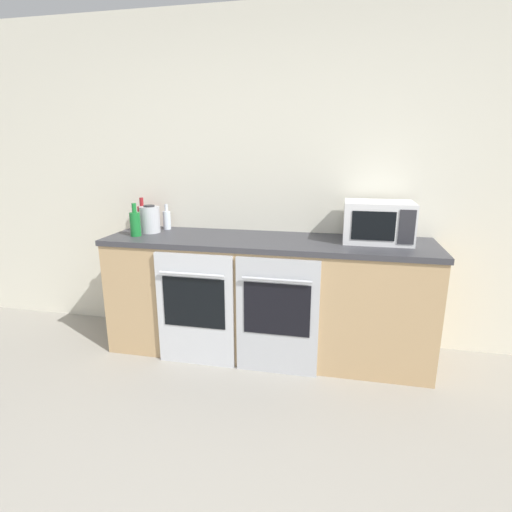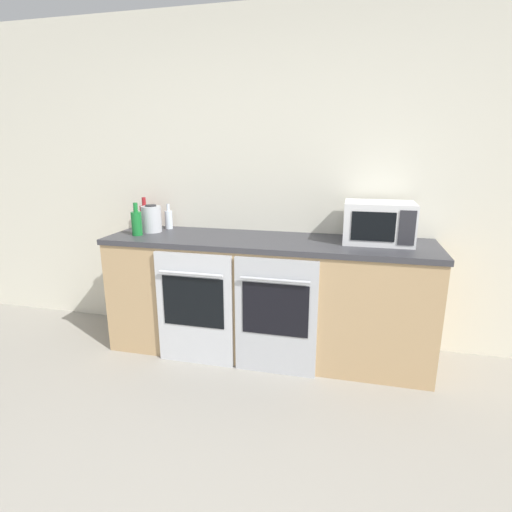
{
  "view_description": "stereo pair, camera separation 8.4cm",
  "coord_description": "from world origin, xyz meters",
  "views": [
    {
      "loc": [
        0.52,
        -0.79,
        1.56
      ],
      "look_at": [
        -0.08,
        2.07,
        0.77
      ],
      "focal_mm": 28.0,
      "sensor_mm": 36.0,
      "label": 1
    },
    {
      "loc": [
        0.6,
        -0.77,
        1.56
      ],
      "look_at": [
        -0.08,
        2.07,
        0.77
      ],
      "focal_mm": 28.0,
      "sensor_mm": 36.0,
      "label": 2
    }
  ],
  "objects": [
    {
      "name": "wall_back",
      "position": [
        0.0,
        2.41,
        1.3
      ],
      "size": [
        10.0,
        0.06,
        2.6
      ],
      "color": "silver",
      "rests_on": "ground_plane"
    },
    {
      "name": "counter_back",
      "position": [
        0.0,
        2.07,
        0.46
      ],
      "size": [
        2.45,
        0.64,
        0.91
      ],
      "color": "tan",
      "rests_on": "ground_plane"
    },
    {
      "name": "oven_left",
      "position": [
        -0.47,
        1.75,
        0.43
      ],
      "size": [
        0.58,
        0.06,
        0.85
      ],
      "color": "silver",
      "rests_on": "ground_plane"
    },
    {
      "name": "oven_right",
      "position": [
        0.13,
        1.75,
        0.43
      ],
      "size": [
        0.58,
        0.06,
        0.85
      ],
      "color": "#B7BABF",
      "rests_on": "ground_plane"
    },
    {
      "name": "microwave",
      "position": [
        0.79,
        2.15,
        1.06
      ],
      "size": [
        0.48,
        0.35,
        0.29
      ],
      "color": "silver",
      "rests_on": "counter_back"
    },
    {
      "name": "bottle_clear",
      "position": [
        -0.89,
        2.27,
        0.99
      ],
      "size": [
        0.06,
        0.06,
        0.21
      ],
      "color": "silver",
      "rests_on": "counter_back"
    },
    {
      "name": "bottle_green",
      "position": [
        -1.01,
        1.97,
        1.01
      ],
      "size": [
        0.08,
        0.08,
        0.25
      ],
      "color": "#19722D",
      "rests_on": "counter_back"
    },
    {
      "name": "bottle_red",
      "position": [
        -1.1,
        2.27,
        1.01
      ],
      "size": [
        0.08,
        0.08,
        0.26
      ],
      "color": "maroon",
      "rests_on": "counter_back"
    },
    {
      "name": "kettle",
      "position": [
        -0.96,
        2.12,
        1.02
      ],
      "size": [
        0.16,
        0.16,
        0.22
      ],
      "color": "#B7BABF",
      "rests_on": "counter_back"
    }
  ]
}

